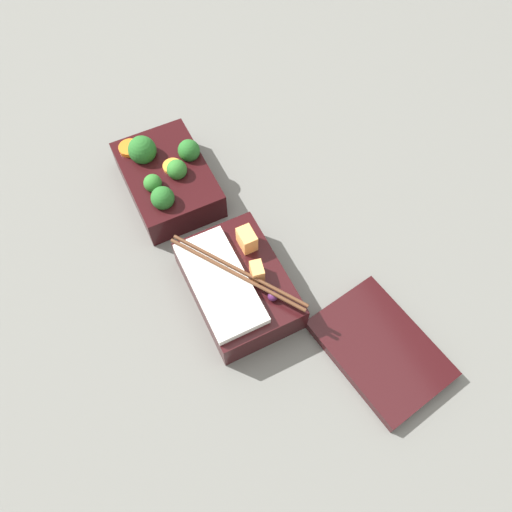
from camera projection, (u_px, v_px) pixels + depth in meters
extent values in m
plane|color=slate|center=(197.00, 242.00, 0.76)|extent=(3.00, 3.00, 0.00)
cube|color=black|center=(166.00, 180.00, 0.79)|extent=(0.18, 0.12, 0.05)
sphere|color=#2D7028|center=(177.00, 170.00, 0.76)|extent=(0.03, 0.03, 0.03)
sphere|color=#2D7028|center=(153.00, 183.00, 0.74)|extent=(0.03, 0.03, 0.03)
sphere|color=#236023|center=(163.00, 198.00, 0.73)|extent=(0.03, 0.03, 0.03)
sphere|color=#236023|center=(142.00, 150.00, 0.77)|extent=(0.04, 0.04, 0.04)
sphere|color=#236023|center=(189.00, 151.00, 0.77)|extent=(0.03, 0.03, 0.03)
cylinder|color=orange|center=(130.00, 148.00, 0.78)|extent=(0.03, 0.03, 0.01)
cylinder|color=orange|center=(172.00, 166.00, 0.77)|extent=(0.03, 0.03, 0.01)
cube|color=black|center=(238.00, 285.00, 0.70)|extent=(0.18, 0.12, 0.05)
cube|color=white|center=(220.00, 283.00, 0.66)|extent=(0.16, 0.07, 0.01)
cube|color=#F4A356|center=(247.00, 239.00, 0.69)|extent=(0.03, 0.02, 0.03)
cube|color=#F4A356|center=(257.00, 271.00, 0.67)|extent=(0.03, 0.02, 0.02)
sphere|color=#4C1E4C|center=(273.00, 296.00, 0.65)|extent=(0.01, 0.01, 0.01)
cylinder|color=#56331E|center=(236.00, 274.00, 0.66)|extent=(0.18, 0.12, 0.01)
cylinder|color=#56331E|center=(239.00, 270.00, 0.66)|extent=(0.18, 0.12, 0.01)
cube|color=black|center=(380.00, 349.00, 0.67)|extent=(0.19, 0.15, 0.02)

